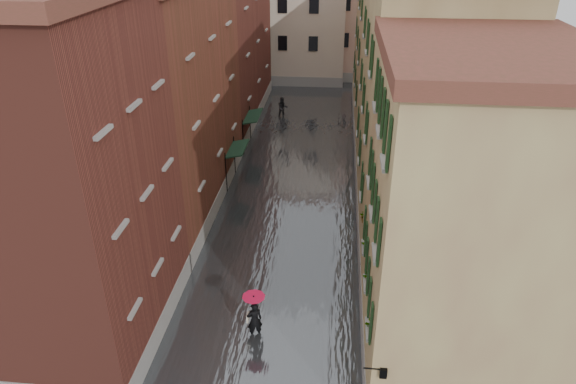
% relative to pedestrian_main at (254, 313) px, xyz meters
% --- Properties ---
extents(ground, '(120.00, 120.00, 0.00)m').
position_rel_pedestrian_main_xyz_m(ground, '(0.31, 1.79, -1.22)').
color(ground, slate).
rests_on(ground, ground).
extents(floodwater, '(10.00, 60.00, 0.20)m').
position_rel_pedestrian_main_xyz_m(floodwater, '(0.31, 14.79, -1.12)').
color(floodwater, '#474A4E').
rests_on(floodwater, ground).
extents(building_left_near, '(6.00, 8.00, 13.00)m').
position_rel_pedestrian_main_xyz_m(building_left_near, '(-6.69, -0.21, 5.28)').
color(building_left_near, brown).
rests_on(building_left_near, ground).
extents(building_left_mid, '(6.00, 14.00, 12.50)m').
position_rel_pedestrian_main_xyz_m(building_left_mid, '(-6.69, 10.79, 5.03)').
color(building_left_mid, maroon).
rests_on(building_left_mid, ground).
extents(building_left_far, '(6.00, 16.00, 14.00)m').
position_rel_pedestrian_main_xyz_m(building_left_far, '(-6.69, 25.79, 5.78)').
color(building_left_far, brown).
rests_on(building_left_far, ground).
extents(building_right_near, '(6.00, 8.00, 11.50)m').
position_rel_pedestrian_main_xyz_m(building_right_near, '(7.31, -0.21, 4.53)').
color(building_right_near, '#97704D').
rests_on(building_right_near, ground).
extents(building_right_mid, '(6.00, 14.00, 13.00)m').
position_rel_pedestrian_main_xyz_m(building_right_mid, '(7.31, 10.79, 5.28)').
color(building_right_mid, tan).
rests_on(building_right_mid, ground).
extents(building_right_far, '(6.00, 16.00, 11.50)m').
position_rel_pedestrian_main_xyz_m(building_right_far, '(7.31, 25.79, 4.53)').
color(building_right_far, '#97704D').
rests_on(building_right_far, ground).
extents(building_end_cream, '(12.00, 9.00, 13.00)m').
position_rel_pedestrian_main_xyz_m(building_end_cream, '(-2.69, 39.79, 5.28)').
color(building_end_cream, beige).
rests_on(building_end_cream, ground).
extents(building_end_pink, '(10.00, 9.00, 12.00)m').
position_rel_pedestrian_main_xyz_m(building_end_pink, '(6.31, 41.79, 4.78)').
color(building_end_pink, tan).
rests_on(building_end_pink, ground).
extents(awning_near, '(1.09, 2.73, 2.80)m').
position_rel_pedestrian_main_xyz_m(awning_near, '(-3.18, 13.39, 1.24)').
color(awning_near, '#163120').
rests_on(awning_near, ground).
extents(awning_far, '(1.09, 3.08, 2.80)m').
position_rel_pedestrian_main_xyz_m(awning_far, '(-3.17, 19.40, 1.25)').
color(awning_far, '#163120').
rests_on(awning_far, ground).
extents(wall_lantern, '(0.71, 0.22, 0.35)m').
position_rel_pedestrian_main_xyz_m(wall_lantern, '(4.64, -4.21, 1.78)').
color(wall_lantern, black).
rests_on(wall_lantern, ground).
extents(window_planters, '(0.59, 7.99, 0.84)m').
position_rel_pedestrian_main_xyz_m(window_planters, '(4.43, 1.14, 2.29)').
color(window_planters, brown).
rests_on(window_planters, ground).
extents(pedestrian_main, '(0.92, 0.92, 2.06)m').
position_rel_pedestrian_main_xyz_m(pedestrian_main, '(0.00, 0.00, 0.00)').
color(pedestrian_main, black).
rests_on(pedestrian_main, ground).
extents(pedestrian_far, '(1.06, 0.92, 1.86)m').
position_rel_pedestrian_main_xyz_m(pedestrian_far, '(-1.71, 26.21, -0.29)').
color(pedestrian_far, black).
rests_on(pedestrian_far, ground).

